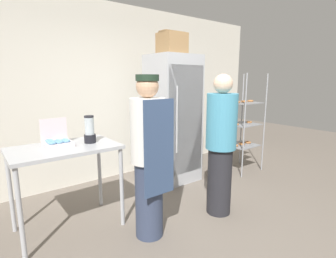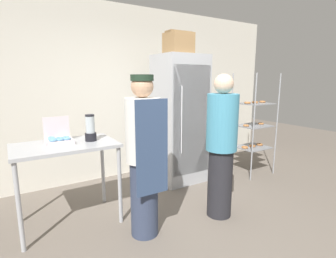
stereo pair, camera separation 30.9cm
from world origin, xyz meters
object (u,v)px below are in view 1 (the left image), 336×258
object	(u,v)px
refrigerator	(173,119)
baking_rack	(243,124)
cardboard_storage_box	(172,43)
donut_box	(57,142)
blender_pitcher	(90,131)
person_customer	(221,145)
person_baker	(149,156)

from	to	relation	value
refrigerator	baking_rack	size ratio (longest dim) A/B	1.16
cardboard_storage_box	donut_box	bearing A→B (deg)	-170.43
blender_pitcher	person_customer	world-z (taller)	person_customer
donut_box	person_customer	world-z (taller)	person_customer
person_baker	person_customer	xyz separation A→B (m)	(0.94, -0.11, -0.01)
donut_box	refrigerator	bearing A→B (deg)	11.71
refrigerator	cardboard_storage_box	bearing A→B (deg)	-137.94
baking_rack	person_customer	size ratio (longest dim) A/B	1.02
person_customer	refrigerator	bearing A→B (deg)	78.75
person_baker	person_customer	world-z (taller)	person_customer
cardboard_storage_box	person_customer	distance (m)	1.70
refrigerator	donut_box	xyz separation A→B (m)	(-1.86, -0.39, -0.01)
person_customer	person_baker	bearing A→B (deg)	173.07
refrigerator	donut_box	world-z (taller)	refrigerator
refrigerator	blender_pitcher	distance (m)	1.58
baking_rack	person_customer	bearing A→B (deg)	-151.95
donut_box	cardboard_storage_box	xyz separation A→B (m)	(1.76, 0.30, 1.16)
refrigerator	person_baker	xyz separation A→B (m)	(-1.18, -1.08, -0.12)
baking_rack	person_customer	world-z (taller)	baking_rack
blender_pitcher	donut_box	bearing A→B (deg)	172.80
refrigerator	donut_box	bearing A→B (deg)	-168.29
baking_rack	blender_pitcher	bearing A→B (deg)	-179.47
person_customer	cardboard_storage_box	bearing A→B (deg)	82.79
donut_box	person_baker	xyz separation A→B (m)	(0.68, -0.70, -0.11)
blender_pitcher	person_baker	xyz separation A→B (m)	(0.34, -0.65, -0.20)
baking_rack	donut_box	xyz separation A→B (m)	(-3.11, 0.02, 0.14)
baking_rack	blender_pitcher	xyz separation A→B (m)	(-2.78, -0.03, 0.22)
refrigerator	person_customer	xyz separation A→B (m)	(-0.24, -1.20, -0.13)
cardboard_storage_box	baking_rack	bearing A→B (deg)	-13.08
person_customer	baking_rack	bearing A→B (deg)	28.05
person_baker	refrigerator	bearing A→B (deg)	42.44
donut_box	blender_pitcher	size ratio (longest dim) A/B	0.94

